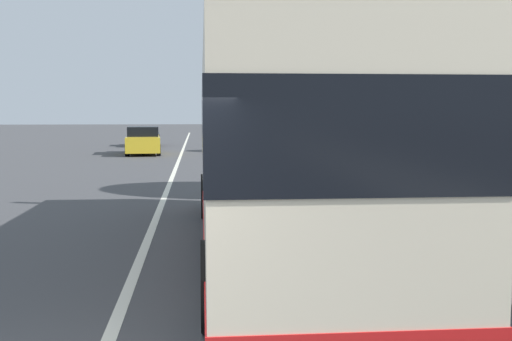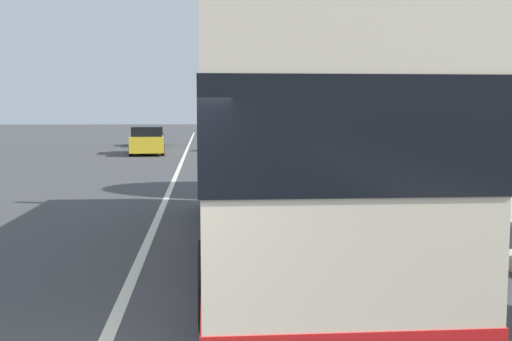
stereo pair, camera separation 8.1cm
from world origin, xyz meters
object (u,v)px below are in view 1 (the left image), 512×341
(coach_bus, at_px, (276,145))
(roadside_tree_mid_block, at_px, (429,28))
(car_oncoming, at_px, (146,136))
(car_side_street, at_px, (143,141))
(roadside_tree_far_block, at_px, (316,80))
(utility_pole, at_px, (467,32))
(motorcycle_far_end, at_px, (491,245))

(coach_bus, bearing_deg, roadside_tree_mid_block, -36.79)
(coach_bus, height_order, roadside_tree_mid_block, roadside_tree_mid_block)
(car_oncoming, bearing_deg, car_side_street, -0.23)
(coach_bus, bearing_deg, car_oncoming, 8.65)
(coach_bus, relative_size, roadside_tree_mid_block, 1.64)
(car_oncoming, xyz_separation_m, roadside_tree_far_block, (-7.82, -10.45, 3.53))
(roadside_tree_mid_block, bearing_deg, utility_pole, 172.28)
(roadside_tree_mid_block, bearing_deg, coach_bus, 142.90)
(roadside_tree_mid_block, bearing_deg, car_side_street, 27.93)
(motorcycle_far_end, xyz_separation_m, car_oncoming, (34.96, 7.79, 0.17))
(car_oncoming, distance_m, roadside_tree_far_block, 13.52)
(car_side_street, distance_m, roadside_tree_mid_block, 20.77)
(car_oncoming, distance_m, utility_pole, 31.65)
(car_oncoming, xyz_separation_m, roadside_tree_mid_block, (-26.38, -10.04, 4.07))
(coach_bus, height_order, utility_pole, utility_pole)
(motorcycle_far_end, bearing_deg, coach_bus, -59.21)
(car_oncoming, bearing_deg, utility_pole, 14.07)
(car_oncoming, relative_size, utility_pole, 0.50)
(motorcycle_far_end, relative_size, roadside_tree_far_block, 0.38)
(motorcycle_far_end, relative_size, car_side_street, 0.45)
(car_side_street, bearing_deg, roadside_tree_far_block, 88.65)
(car_oncoming, height_order, roadside_tree_far_block, roadside_tree_far_block)
(roadside_tree_mid_block, xyz_separation_m, roadside_tree_far_block, (18.56, -0.40, -0.54))
(coach_bus, xyz_separation_m, roadside_tree_far_block, (25.40, -5.58, 2.34))
(car_side_street, height_order, utility_pole, utility_pole)
(motorcycle_far_end, relative_size, car_oncoming, 0.51)
(motorcycle_far_end, distance_m, car_side_street, 27.58)
(car_side_street, bearing_deg, motorcycle_far_end, 10.85)
(motorcycle_far_end, distance_m, utility_pole, 6.45)
(utility_pole, bearing_deg, coach_bus, 124.73)
(car_oncoming, bearing_deg, roadside_tree_far_block, 49.59)
(utility_pole, bearing_deg, motorcycle_far_end, 160.46)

